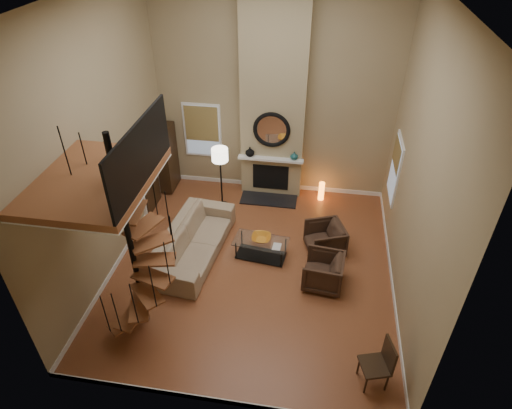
% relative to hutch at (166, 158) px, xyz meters
% --- Properties ---
extents(ground, '(6.00, 6.50, 0.01)m').
position_rel_hutch_xyz_m(ground, '(2.82, -2.76, -0.95)').
color(ground, '#A55D35').
rests_on(ground, ground).
extents(back_wall, '(6.00, 0.02, 5.50)m').
position_rel_hutch_xyz_m(back_wall, '(2.82, 0.49, 1.80)').
color(back_wall, tan).
rests_on(back_wall, ground).
extents(front_wall, '(6.00, 0.02, 5.50)m').
position_rel_hutch_xyz_m(front_wall, '(2.82, -6.01, 1.80)').
color(front_wall, tan).
rests_on(front_wall, ground).
extents(left_wall, '(0.02, 6.50, 5.50)m').
position_rel_hutch_xyz_m(left_wall, '(-0.18, -2.76, 1.80)').
color(left_wall, tan).
rests_on(left_wall, ground).
extents(right_wall, '(0.02, 6.50, 5.50)m').
position_rel_hutch_xyz_m(right_wall, '(5.82, -2.76, 1.80)').
color(right_wall, tan).
rests_on(right_wall, ground).
extents(baseboard_back, '(6.00, 0.02, 0.12)m').
position_rel_hutch_xyz_m(baseboard_back, '(2.82, 0.48, -0.89)').
color(baseboard_back, white).
rests_on(baseboard_back, ground).
extents(baseboard_front, '(6.00, 0.02, 0.12)m').
position_rel_hutch_xyz_m(baseboard_front, '(2.82, -6.00, -0.89)').
color(baseboard_front, white).
rests_on(baseboard_front, ground).
extents(baseboard_left, '(0.02, 6.50, 0.12)m').
position_rel_hutch_xyz_m(baseboard_left, '(-0.17, -2.76, -0.89)').
color(baseboard_left, white).
rests_on(baseboard_left, ground).
extents(baseboard_right, '(0.02, 6.50, 0.12)m').
position_rel_hutch_xyz_m(baseboard_right, '(5.81, -2.76, -0.89)').
color(baseboard_right, white).
rests_on(baseboard_right, ground).
extents(chimney_breast, '(1.60, 0.38, 5.50)m').
position_rel_hutch_xyz_m(chimney_breast, '(2.82, 0.30, 1.80)').
color(chimney_breast, tan).
rests_on(chimney_breast, ground).
extents(hearth, '(1.50, 0.60, 0.04)m').
position_rel_hutch_xyz_m(hearth, '(2.82, -0.19, -0.93)').
color(hearth, black).
rests_on(hearth, ground).
extents(firebox, '(0.95, 0.02, 0.72)m').
position_rel_hutch_xyz_m(firebox, '(2.82, 0.10, -0.40)').
color(firebox, black).
rests_on(firebox, chimney_breast).
extents(mantel, '(1.70, 0.18, 0.06)m').
position_rel_hutch_xyz_m(mantel, '(2.82, 0.02, 0.20)').
color(mantel, white).
rests_on(mantel, chimney_breast).
extents(mirror_frame, '(0.94, 0.10, 0.94)m').
position_rel_hutch_xyz_m(mirror_frame, '(2.82, 0.08, 1.00)').
color(mirror_frame, black).
rests_on(mirror_frame, chimney_breast).
extents(mirror_disc, '(0.80, 0.01, 0.80)m').
position_rel_hutch_xyz_m(mirror_disc, '(2.82, 0.09, 1.00)').
color(mirror_disc, white).
rests_on(mirror_disc, chimney_breast).
extents(vase_left, '(0.24, 0.24, 0.25)m').
position_rel_hutch_xyz_m(vase_left, '(2.27, 0.06, 0.35)').
color(vase_left, black).
rests_on(vase_left, mantel).
extents(vase_right, '(0.20, 0.20, 0.21)m').
position_rel_hutch_xyz_m(vase_right, '(3.42, 0.06, 0.33)').
color(vase_right, '#164C50').
rests_on(vase_right, mantel).
extents(window_back, '(1.02, 0.06, 1.52)m').
position_rel_hutch_xyz_m(window_back, '(0.92, 0.46, 0.67)').
color(window_back, white).
rests_on(window_back, back_wall).
extents(window_right, '(0.06, 1.02, 1.52)m').
position_rel_hutch_xyz_m(window_right, '(5.79, -0.76, 0.68)').
color(window_right, white).
rests_on(window_right, right_wall).
extents(entry_door, '(0.10, 1.05, 2.16)m').
position_rel_hutch_xyz_m(entry_door, '(-0.14, -0.96, 0.10)').
color(entry_door, white).
rests_on(entry_door, ground).
extents(loft, '(1.70, 2.20, 1.09)m').
position_rel_hutch_xyz_m(loft, '(0.77, -4.56, 2.29)').
color(loft, brown).
rests_on(loft, left_wall).
extents(spiral_stair, '(1.47, 1.47, 4.06)m').
position_rel_hutch_xyz_m(spiral_stair, '(1.04, -4.55, 0.83)').
color(spiral_stair, black).
rests_on(spiral_stair, ground).
extents(hutch, '(0.38, 0.80, 1.80)m').
position_rel_hutch_xyz_m(hutch, '(0.00, 0.00, 0.00)').
color(hutch, '#301E10').
rests_on(hutch, ground).
extents(sofa, '(1.34, 2.84, 0.80)m').
position_rel_hutch_xyz_m(sofa, '(1.44, -2.54, -0.55)').
color(sofa, tan).
rests_on(sofa, ground).
extents(armchair_near, '(1.04, 1.02, 0.74)m').
position_rel_hutch_xyz_m(armchair_near, '(4.42, -1.97, -0.60)').
color(armchair_near, '#3C271C').
rests_on(armchair_near, ground).
extents(armchair_far, '(0.89, 0.87, 0.74)m').
position_rel_hutch_xyz_m(armchair_far, '(4.42, -3.06, -0.60)').
color(armchair_far, '#3C271C').
rests_on(armchair_far, ground).
extents(coffee_table, '(1.27, 0.74, 0.45)m').
position_rel_hutch_xyz_m(coffee_table, '(2.94, -2.42, -0.67)').
color(coffee_table, silver).
rests_on(coffee_table, ground).
extents(bowl, '(0.43, 0.43, 0.11)m').
position_rel_hutch_xyz_m(bowl, '(2.94, -2.37, -0.45)').
color(bowl, orange).
rests_on(bowl, coffee_table).
extents(book, '(0.20, 0.26, 0.02)m').
position_rel_hutch_xyz_m(book, '(3.29, -2.57, -0.49)').
color(book, gray).
rests_on(book, coffee_table).
extents(floor_lamp, '(0.41, 0.41, 1.71)m').
position_rel_hutch_xyz_m(floor_lamp, '(1.65, -0.65, 0.46)').
color(floor_lamp, black).
rests_on(floor_lamp, ground).
extents(accent_lamp, '(0.15, 0.15, 0.54)m').
position_rel_hutch_xyz_m(accent_lamp, '(4.20, 0.08, -0.70)').
color(accent_lamp, orange).
rests_on(accent_lamp, ground).
extents(side_chair, '(0.56, 0.56, 0.97)m').
position_rel_hutch_xyz_m(side_chair, '(5.34, -5.19, -0.42)').
color(side_chair, '#301E10').
rests_on(side_chair, ground).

